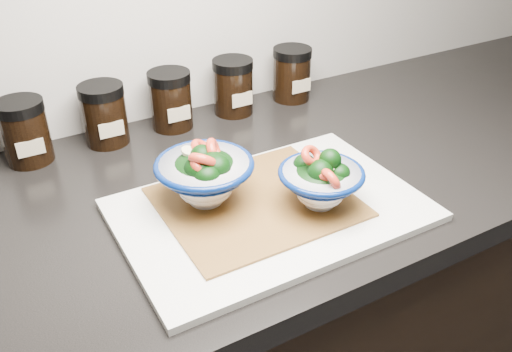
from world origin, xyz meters
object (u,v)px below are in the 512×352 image
bowl_right (321,181)px  spice_jar_a (25,132)px  spice_jar_b (104,114)px  spice_jar_e (292,74)px  cutting_board (271,210)px  spice_jar_d (233,86)px  bowl_left (205,174)px  spice_jar_c (171,100)px

bowl_right → spice_jar_a: size_ratio=1.13×
spice_jar_b → spice_jar_a: bearing=180.0°
spice_jar_e → spice_jar_a: bearing=180.0°
cutting_board → bowl_right: (0.06, -0.03, 0.05)m
spice_jar_a → spice_jar_d: (0.40, 0.00, 0.00)m
bowl_left → spice_jar_b: bowl_left is taller
spice_jar_a → spice_jar_e: same height
bowl_left → bowl_right: bowl_left is taller
bowl_left → spice_jar_e: size_ratio=1.32×
spice_jar_a → spice_jar_d: size_ratio=1.00×
spice_jar_d → bowl_left: bearing=-124.3°
bowl_left → spice_jar_c: (0.06, 0.29, -0.01)m
cutting_board → bowl_left: 0.11m
bowl_right → spice_jar_d: 0.39m
bowl_left → spice_jar_e: 0.45m
bowl_right → spice_jar_b: size_ratio=1.13×
bowl_left → cutting_board: bearing=-35.8°
bowl_left → spice_jar_b: bearing=103.1°
bowl_right → spice_jar_c: (-0.08, 0.38, 0.00)m
bowl_left → bowl_right: size_ratio=1.16×
bowl_left → spice_jar_d: size_ratio=1.32×
spice_jar_e → spice_jar_d: bearing=180.0°
spice_jar_a → cutting_board: bearing=-50.6°
spice_jar_c → spice_jar_d: size_ratio=1.00×
spice_jar_b → cutting_board: bearing=-67.1°
bowl_left → spice_jar_d: 0.35m
spice_jar_a → spice_jar_d: same height
spice_jar_d → spice_jar_e: same height
bowl_left → spice_jar_b: (-0.07, 0.29, -0.01)m
cutting_board → spice_jar_a: 0.45m
spice_jar_c → spice_jar_e: same height
cutting_board → spice_jar_b: (-0.15, 0.35, 0.05)m
spice_jar_a → spice_jar_c: same height
bowl_right → spice_jar_b: 0.44m
spice_jar_a → spice_jar_c: size_ratio=1.00×
spice_jar_b → spice_jar_d: same height
bowl_left → bowl_right: bearing=-32.4°
cutting_board → spice_jar_b: 0.38m
spice_jar_c → bowl_right: bearing=-78.0°
bowl_left → spice_jar_c: 0.30m
bowl_left → spice_jar_e: bearing=40.5°
bowl_left → spice_jar_e: (0.34, 0.29, -0.01)m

